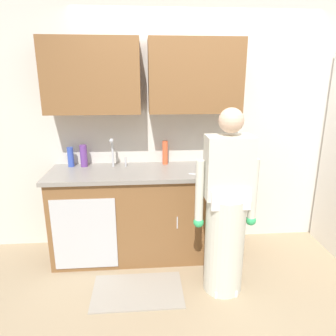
{
  "coord_description": "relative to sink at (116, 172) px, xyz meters",
  "views": [
    {
      "loc": [
        -0.58,
        -2.33,
        1.85
      ],
      "look_at": [
        -0.34,
        0.55,
        1.0
      ],
      "focal_mm": 33.36,
      "sensor_mm": 36.0,
      "label": 1
    }
  ],
  "objects": [
    {
      "name": "countertop",
      "position": [
        0.3,
        -0.01,
        -0.01
      ],
      "size": [
        1.96,
        0.66,
        0.04
      ],
      "primitive_type": "cube",
      "color": "gray",
      "rests_on": "counter_cabinet"
    },
    {
      "name": "counter_cabinet",
      "position": [
        0.3,
        -0.01,
        -0.48
      ],
      "size": [
        1.9,
        0.62,
        0.9
      ],
      "color": "brown",
      "rests_on": "ground"
    },
    {
      "name": "sink",
      "position": [
        0.0,
        0.0,
        0.0
      ],
      "size": [
        0.5,
        0.36,
        0.35
      ],
      "color": "#B7BABF",
      "rests_on": "counter_cabinet"
    },
    {
      "name": "cup_by_sink",
      "position": [
        1.23,
        -0.13,
        0.05
      ],
      "size": [
        0.08,
        0.08,
        0.08
      ],
      "primitive_type": "cylinder",
      "color": "#33478C",
      "rests_on": "countertop"
    },
    {
      "name": "kitchen_wall_with_uppers",
      "position": [
        0.72,
        0.29,
        0.55
      ],
      "size": [
        4.8,
        0.44,
        2.7
      ],
      "color": "beige",
      "rests_on": "ground"
    },
    {
      "name": "bottle_water_tall",
      "position": [
        0.51,
        0.2,
        0.14
      ],
      "size": [
        0.06,
        0.06,
        0.25
      ],
      "primitive_type": "cylinder",
      "color": "#E05933",
      "rests_on": "countertop"
    },
    {
      "name": "ground_plane",
      "position": [
        0.85,
        -0.71,
        -0.93
      ],
      "size": [
        9.0,
        9.0,
        0.0
      ],
      "primitive_type": "plane",
      "color": "#998466"
    },
    {
      "name": "knife_on_counter",
      "position": [
        0.82,
        -0.22,
        0.02
      ],
      "size": [
        0.23,
        0.12,
        0.01
      ],
      "primitive_type": "cube",
      "rotation": [
        0.0,
        0.0,
        5.85
      ],
      "color": "silver",
      "rests_on": "countertop"
    },
    {
      "name": "floor_mat",
      "position": [
        0.2,
        -0.66,
        -0.92
      ],
      "size": [
        0.8,
        0.5,
        0.01
      ],
      "primitive_type": "cube",
      "color": "gray",
      "rests_on": "ground"
    },
    {
      "name": "sponge",
      "position": [
        1.22,
        0.17,
        0.03
      ],
      "size": [
        0.11,
        0.07,
        0.03
      ],
      "primitive_type": "cube",
      "color": "#4CBF4C",
      "rests_on": "countertop"
    },
    {
      "name": "person_at_sink",
      "position": [
        0.97,
        -0.65,
        -0.23
      ],
      "size": [
        0.55,
        0.34,
        1.62
      ],
      "color": "white",
      "rests_on": "ground"
    },
    {
      "name": "bottle_cleaner_spray",
      "position": [
        -0.48,
        0.19,
        0.12
      ],
      "size": [
        0.06,
        0.06,
        0.2
      ],
      "primitive_type": "cylinder",
      "color": "#334CB2",
      "rests_on": "countertop"
    },
    {
      "name": "bottle_soap",
      "position": [
        -0.34,
        0.18,
        0.13
      ],
      "size": [
        0.07,
        0.07,
        0.23
      ],
      "primitive_type": "cylinder",
      "color": "#66388C",
      "rests_on": "countertop"
    }
  ]
}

